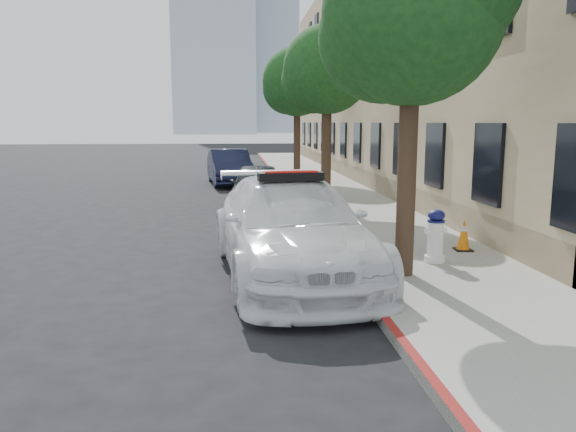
# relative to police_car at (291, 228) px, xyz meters

# --- Properties ---
(ground) EXTENTS (120.00, 120.00, 0.00)m
(ground) POSITION_rel_police_car_xyz_m (-1.10, 1.37, -0.83)
(ground) COLOR black
(ground) RESTS_ON ground
(sidewalk) EXTENTS (3.20, 50.00, 0.15)m
(sidewalk) POSITION_rel_police_car_xyz_m (2.50, 11.37, -0.75)
(sidewalk) COLOR gray
(sidewalk) RESTS_ON ground
(curb_strip) EXTENTS (0.12, 50.00, 0.15)m
(curb_strip) POSITION_rel_police_car_xyz_m (0.96, 11.37, -0.75)
(curb_strip) COLOR maroon
(curb_strip) RESTS_ON ground
(building) EXTENTS (8.00, 36.00, 10.00)m
(building) POSITION_rel_police_car_xyz_m (8.10, 16.37, 4.17)
(building) COLOR tan
(building) RESTS_ON ground
(tower_right) EXTENTS (14.00, 14.00, 44.00)m
(tower_right) POSITION_rel_police_car_xyz_m (7.90, 136.37, 21.17)
(tower_right) COLOR #9EA8B7
(tower_right) RESTS_ON ground
(tree_near) EXTENTS (2.92, 2.82, 5.62)m
(tree_near) POSITION_rel_police_car_xyz_m (1.83, -0.64, 3.44)
(tree_near) COLOR black
(tree_near) RESTS_ON sidewalk
(tree_mid) EXTENTS (2.77, 2.64, 5.43)m
(tree_mid) POSITION_rel_police_car_xyz_m (1.83, 7.36, 3.33)
(tree_mid) COLOR black
(tree_mid) RESTS_ON sidewalk
(tree_far) EXTENTS (3.10, 3.00, 5.81)m
(tree_far) POSITION_rel_police_car_xyz_m (1.83, 15.36, 3.56)
(tree_far) COLOR black
(tree_far) RESTS_ON sidewalk
(police_car) EXTENTS (2.85, 5.90, 1.81)m
(police_car) POSITION_rel_police_car_xyz_m (0.00, 0.00, 0.00)
(police_car) COLOR white
(police_car) RESTS_ON ground
(parked_car_mid) EXTENTS (1.87, 4.12, 1.37)m
(parked_car_mid) POSITION_rel_police_car_xyz_m (-0.26, 7.69, -0.14)
(parked_car_mid) COLOR black
(parked_car_mid) RESTS_ON ground
(parked_car_far) EXTENTS (2.12, 4.66, 1.48)m
(parked_car_far) POSITION_rel_police_car_xyz_m (-1.17, 14.58, -0.09)
(parked_car_far) COLOR #141733
(parked_car_far) RESTS_ON ground
(fire_hydrant) EXTENTS (0.40, 0.36, 0.95)m
(fire_hydrant) POSITION_rel_police_car_xyz_m (2.59, 0.12, -0.22)
(fire_hydrant) COLOR white
(fire_hydrant) RESTS_ON sidewalk
(traffic_cone) EXTENTS (0.36, 0.36, 0.63)m
(traffic_cone) POSITION_rel_police_car_xyz_m (3.47, 0.97, -0.37)
(traffic_cone) COLOR black
(traffic_cone) RESTS_ON sidewalk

